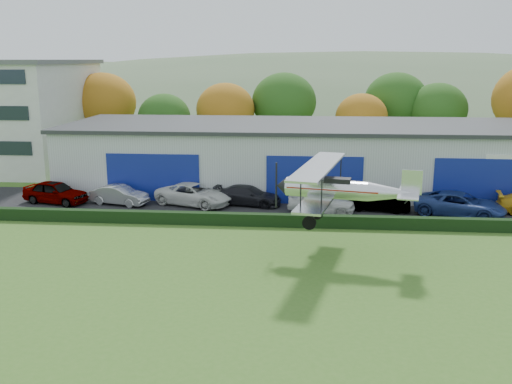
# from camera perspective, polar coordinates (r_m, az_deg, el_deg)

# --- Properties ---
(ground) EXTENTS (300.00, 300.00, 0.00)m
(ground) POSITION_cam_1_polar(r_m,az_deg,el_deg) (21.62, -7.17, -15.68)
(ground) COLOR #3D6A21
(ground) RESTS_ON ground
(apron) EXTENTS (48.00, 9.00, 0.05)m
(apron) POSITION_cam_1_polar(r_m,az_deg,el_deg) (40.84, 3.06, -1.52)
(apron) COLOR black
(apron) RESTS_ON ground
(hedge) EXTENTS (46.00, 0.60, 0.80)m
(hedge) POSITION_cam_1_polar(r_m,az_deg,el_deg) (36.11, 2.82, -2.88)
(hedge) COLOR black
(hedge) RESTS_ON ground
(hangar) EXTENTS (40.60, 12.60, 5.30)m
(hangar) POSITION_cam_1_polar(r_m,az_deg,el_deg) (47.10, 5.82, 3.70)
(hangar) COLOR #B2B7BC
(hangar) RESTS_ON ground
(tree_belt) EXTENTS (75.70, 13.22, 10.12)m
(tree_belt) POSITION_cam_1_polar(r_m,az_deg,el_deg) (59.38, 1.67, 8.60)
(tree_belt) COLOR #3D2614
(tree_belt) RESTS_ON ground
(distant_hills) EXTENTS (430.00, 196.00, 56.00)m
(distant_hills) POSITION_cam_1_polar(r_m,az_deg,el_deg) (160.43, 1.78, 4.84)
(distant_hills) COLOR #4C6642
(distant_hills) RESTS_ON ground
(car_0) EXTENTS (5.20, 3.10, 1.66)m
(car_0) POSITION_cam_1_polar(r_m,az_deg,el_deg) (44.16, -19.60, -0.00)
(car_0) COLOR gray
(car_0) RESTS_ON apron
(car_1) EXTENTS (4.52, 2.53, 1.41)m
(car_1) POSITION_cam_1_polar(r_m,az_deg,el_deg) (42.45, -13.62, -0.29)
(car_1) COLOR silver
(car_1) RESTS_ON apron
(car_2) EXTENTS (6.21, 4.41, 1.57)m
(car_2) POSITION_cam_1_polar(r_m,az_deg,el_deg) (41.35, -6.29, -0.23)
(car_2) COLOR silver
(car_2) RESTS_ON apron
(car_3) EXTENTS (5.14, 2.90, 1.41)m
(car_3) POSITION_cam_1_polar(r_m,az_deg,el_deg) (41.12, -0.81, -0.35)
(car_3) COLOR black
(car_3) RESTS_ON apron
(car_4) EXTENTS (4.85, 2.65, 1.56)m
(car_4) POSITION_cam_1_polar(r_m,az_deg,el_deg) (39.24, 6.64, -0.98)
(car_4) COLOR silver
(car_4) RESTS_ON apron
(car_5) EXTENTS (4.56, 2.24, 1.44)m
(car_5) POSITION_cam_1_polar(r_m,az_deg,el_deg) (40.46, 12.29, -0.86)
(car_5) COLOR gray
(car_5) RESTS_ON apron
(car_6) EXTENTS (6.51, 4.78, 1.64)m
(car_6) POSITION_cam_1_polar(r_m,az_deg,el_deg) (40.47, 19.92, -1.21)
(car_6) COLOR navy
(car_6) RESTS_ON apron
(biplane) EXTENTS (7.78, 8.87, 3.30)m
(biplane) POSITION_cam_1_polar(r_m,az_deg,el_deg) (30.20, 8.40, 0.44)
(biplane) COLOR silver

